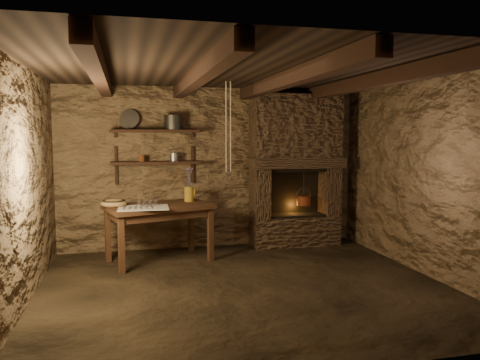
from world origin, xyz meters
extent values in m
plane|color=black|center=(0.00, 0.00, 0.00)|extent=(4.50, 4.50, 0.00)
cube|color=brown|center=(0.00, 2.00, 1.20)|extent=(4.50, 0.04, 2.40)
cube|color=brown|center=(0.00, -2.00, 1.20)|extent=(4.50, 0.04, 2.40)
cube|color=brown|center=(-2.25, 0.00, 1.20)|extent=(0.04, 4.00, 2.40)
cube|color=brown|center=(2.25, 0.00, 1.20)|extent=(0.04, 4.00, 2.40)
cube|color=black|center=(0.00, 0.00, 2.40)|extent=(4.50, 4.00, 0.04)
cube|color=black|center=(-1.50, 0.00, 2.31)|extent=(0.14, 3.95, 0.16)
cube|color=black|center=(-0.50, 0.00, 2.31)|extent=(0.14, 3.95, 0.16)
cube|color=black|center=(0.50, 0.00, 2.31)|extent=(0.14, 3.95, 0.16)
cube|color=black|center=(1.50, 0.00, 2.31)|extent=(0.14, 3.95, 0.16)
cube|color=black|center=(-0.85, 1.84, 1.30)|extent=(1.25, 0.30, 0.04)
cube|color=black|center=(-0.85, 1.84, 1.75)|extent=(1.25, 0.30, 0.04)
cube|color=#332419|center=(1.25, 1.77, 0.23)|extent=(1.35, 0.45, 0.45)
cube|color=#332419|center=(0.69, 1.77, 0.82)|extent=(0.23, 0.45, 0.75)
cube|color=#332419|center=(1.81, 1.77, 0.82)|extent=(0.23, 0.45, 0.75)
cube|color=#332419|center=(1.25, 1.74, 1.28)|extent=(1.43, 0.51, 0.16)
cube|color=#332419|center=(1.25, 1.77, 1.83)|extent=(1.35, 0.45, 0.94)
cube|color=black|center=(1.25, 1.96, 0.82)|extent=(0.90, 0.06, 0.75)
cube|color=#382113|center=(-0.85, 1.30, 0.74)|extent=(1.51, 1.12, 0.06)
cube|color=#382113|center=(-0.85, 1.30, 0.65)|extent=(1.37, 0.98, 0.10)
cube|color=beige|center=(-1.06, 1.06, 0.77)|extent=(0.65, 0.53, 0.01)
cylinder|color=#A37D1F|center=(-0.41, 1.52, 0.87)|extent=(0.18, 0.18, 0.21)
torus|color=#A37D1F|center=(-0.34, 1.52, 0.89)|extent=(0.02, 0.11, 0.11)
ellipsoid|color=#A27C46|center=(-1.43, 1.27, 0.81)|extent=(0.35, 0.35, 0.12)
cylinder|color=#2B2926|center=(-0.59, 1.84, 1.86)|extent=(0.33, 0.33, 0.19)
cylinder|color=gray|center=(-1.20, 1.94, 1.92)|extent=(0.32, 0.22, 0.29)
cylinder|color=#532610|center=(-1.04, 1.84, 1.36)|extent=(0.09, 0.09, 0.09)
cylinder|color=maroon|center=(1.37, 1.72, 0.69)|extent=(0.27, 0.27, 0.14)
torus|color=#2B2926|center=(1.37, 1.72, 0.78)|extent=(0.23, 0.01, 0.23)
cylinder|color=#2B2926|center=(1.37, 1.72, 0.94)|extent=(0.01, 0.01, 0.44)
camera|label=1|loc=(-1.25, -4.95, 1.70)|focal=35.00mm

